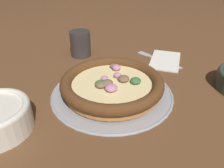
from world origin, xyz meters
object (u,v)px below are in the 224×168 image
pizza (112,84)px  fork (156,58)px  pizza_tray (112,92)px  napkin (165,60)px  drinking_cup (80,44)px

pizza → fork: pizza is taller
pizza_tray → fork: size_ratio=2.04×
pizza_tray → napkin: size_ratio=1.74×
drinking_cup → fork: drinking_cup is taller
drinking_cup → fork: bearing=77.0°
drinking_cup → napkin: drinking_cup is taller
pizza_tray → napkin: (-0.18, 0.21, 0.00)m
napkin → pizza: bearing=-48.9°
napkin → fork: bearing=-128.2°
pizza → napkin: 0.28m
pizza_tray → fork: pizza_tray is taller
drinking_cup → fork: 0.28m
pizza → fork: size_ratio=1.70×
napkin → fork: (-0.02, -0.03, -0.00)m
pizza → napkin: (-0.18, 0.21, -0.03)m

